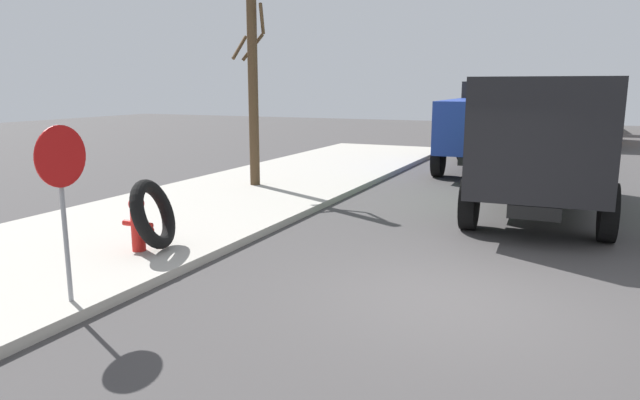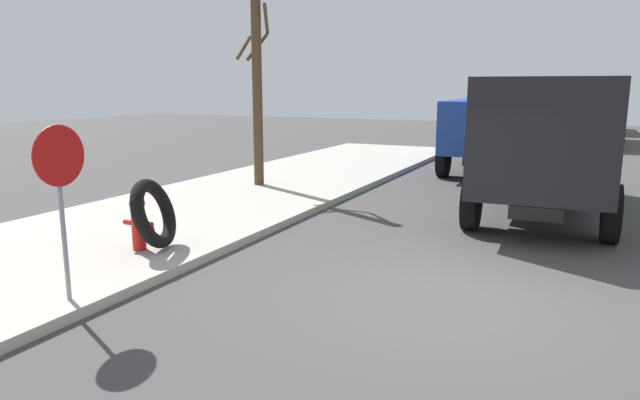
% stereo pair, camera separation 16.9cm
% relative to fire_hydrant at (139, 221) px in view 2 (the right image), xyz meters
% --- Properties ---
extents(ground_plane, '(80.00, 80.00, 0.00)m').
position_rel_fire_hydrant_xyz_m(ground_plane, '(0.29, -5.15, -0.64)').
color(ground_plane, '#423F3F').
extents(sidewalk_curb, '(36.00, 5.00, 0.15)m').
position_rel_fire_hydrant_xyz_m(sidewalk_curb, '(0.29, 1.35, -0.57)').
color(sidewalk_curb, '#ADA89E').
rests_on(sidewalk_curb, ground).
extents(fire_hydrant, '(0.26, 0.58, 0.92)m').
position_rel_fire_hydrant_xyz_m(fire_hydrant, '(0.00, 0.00, 0.00)').
color(fire_hydrant, red).
rests_on(fire_hydrant, sidewalk_curb).
extents(loose_tire, '(1.32, 0.90, 1.21)m').
position_rel_fire_hydrant_xyz_m(loose_tire, '(0.17, -0.19, 0.11)').
color(loose_tire, black).
rests_on(loose_tire, sidewalk_curb).
extents(stop_sign, '(0.76, 0.08, 2.23)m').
position_rel_fire_hydrant_xyz_m(stop_sign, '(-2.14, -0.80, 1.06)').
color(stop_sign, gray).
rests_on(stop_sign, sidewalk_curb).
extents(dump_truck_green, '(7.09, 3.01, 3.00)m').
position_rel_fire_hydrant_xyz_m(dump_truck_green, '(6.52, -5.79, 0.97)').
color(dump_truck_green, '#237033').
rests_on(dump_truck_green, ground).
extents(dump_truck_blue, '(7.06, 2.94, 3.00)m').
position_rel_fire_hydrant_xyz_m(dump_truck_blue, '(13.41, -3.69, 0.97)').
color(dump_truck_blue, '#1E3899').
rests_on(dump_truck_blue, ground).
extents(dump_truck_orange, '(7.10, 3.03, 3.00)m').
position_rel_fire_hydrant_xyz_m(dump_truck_orange, '(24.74, -6.40, 0.97)').
color(dump_truck_orange, orange).
rests_on(dump_truck_orange, ground).
extents(dump_truck_yellow, '(7.09, 3.01, 3.00)m').
position_rel_fire_hydrant_xyz_m(dump_truck_yellow, '(33.85, -5.98, 0.97)').
color(dump_truck_yellow, gold).
rests_on(dump_truck_yellow, ground).
extents(bare_tree, '(0.87, 0.87, 5.27)m').
position_rel_fire_hydrant_xyz_m(bare_tree, '(6.44, 1.60, 2.22)').
color(bare_tree, '#4C3823').
rests_on(bare_tree, sidewalk_curb).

